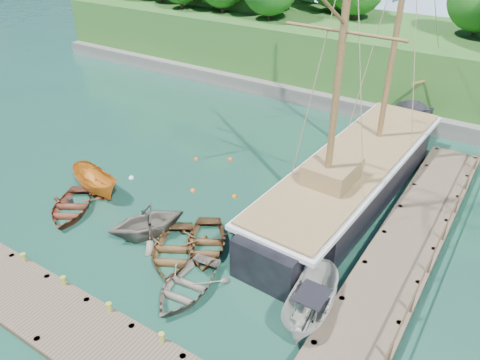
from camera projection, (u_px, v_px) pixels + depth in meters
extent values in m
plane|color=#1A3C2C|center=(156.00, 244.00, 25.30)|extent=(160.00, 160.00, 0.00)
cube|color=#463C2B|center=(85.00, 333.00, 19.42)|extent=(20.00, 3.20, 0.12)
cube|color=#2D2218|center=(86.00, 336.00, 19.50)|extent=(20.00, 3.20, 0.20)
cube|color=#463C2B|center=(408.00, 241.00, 24.66)|extent=(3.20, 24.00, 0.12)
cube|color=#2D2218|center=(408.00, 243.00, 24.74)|extent=(3.20, 24.00, 0.20)
cylinder|color=#2D2218|center=(435.00, 155.00, 33.91)|extent=(0.28, 0.28, 1.10)
cylinder|color=#2D2218|center=(474.00, 165.00, 32.70)|extent=(0.28, 0.28, 1.10)
cylinder|color=olive|center=(27.00, 270.00, 23.51)|extent=(0.26, 0.26, 0.45)
cylinder|color=olive|center=(67.00, 294.00, 22.11)|extent=(0.26, 0.26, 0.45)
cylinder|color=olive|center=(112.00, 320.00, 20.70)|extent=(0.26, 0.26, 0.45)
cylinder|color=olive|center=(163.00, 351.00, 19.30)|extent=(0.26, 0.26, 0.45)
imported|color=#5C2C1C|center=(71.00, 212.00, 27.86)|extent=(5.01, 5.41, 0.91)
imported|color=#665F54|center=(148.00, 235.00, 25.93)|extent=(5.27, 5.46, 2.21)
imported|color=brown|center=(173.00, 256.00, 24.41)|extent=(5.27, 5.77, 0.98)
imported|color=#655E53|center=(187.00, 291.00, 22.23)|extent=(3.72, 4.82, 0.92)
imported|color=#4E311A|center=(206.00, 248.00, 24.96)|extent=(5.02, 5.44, 0.92)
imported|color=orange|center=(98.00, 192.00, 29.74)|extent=(4.72, 2.72, 1.72)
imported|color=silver|center=(310.00, 318.00, 20.82)|extent=(2.55, 5.17, 1.92)
cube|color=black|center=(351.00, 184.00, 29.17)|extent=(5.51, 15.10, 3.09)
cube|color=black|center=(403.00, 131.00, 35.83)|extent=(2.87, 4.80, 2.78)
cube|color=black|center=(280.00, 256.00, 23.25)|extent=(3.55, 3.98, 2.94)
cube|color=silver|center=(354.00, 163.00, 28.39)|extent=(5.77, 19.77, 0.25)
cube|color=brown|center=(355.00, 159.00, 28.26)|extent=(5.31, 19.33, 0.12)
cube|color=brown|center=(332.00, 172.00, 25.73)|extent=(2.55, 3.11, 1.20)
cylinder|color=brown|center=(426.00, 81.00, 36.78)|extent=(0.55, 6.90, 1.69)
cylinder|color=brown|center=(401.00, 7.00, 26.68)|extent=(0.36, 0.36, 16.44)
cylinder|color=brown|center=(342.00, 48.00, 21.70)|extent=(0.36, 0.36, 15.12)
sphere|color=white|center=(131.00, 178.00, 31.22)|extent=(0.36, 0.36, 0.36)
sphere|color=orange|center=(193.00, 191.00, 29.85)|extent=(0.33, 0.33, 0.33)
sphere|color=#D85A04|center=(235.00, 197.00, 29.27)|extent=(0.32, 0.32, 0.32)
sphere|color=silver|center=(279.00, 199.00, 29.10)|extent=(0.37, 0.37, 0.37)
sphere|color=#E6480F|center=(196.00, 160.00, 33.45)|extent=(0.31, 0.31, 0.31)
sphere|color=red|center=(230.00, 160.00, 33.43)|extent=(0.36, 0.36, 0.36)
cube|color=#474744|center=(259.00, 82.00, 45.95)|extent=(50.00, 4.00, 1.40)
cube|color=#24521F|center=(289.00, 44.00, 49.02)|extent=(50.00, 14.00, 6.00)
cube|color=#24521F|center=(204.00, 3.00, 57.41)|extent=(24.00, 12.00, 10.00)
cylinder|color=#382616|center=(215.00, 1.00, 49.55)|extent=(0.36, 0.36, 1.40)
cylinder|color=#382616|center=(222.00, 5.00, 47.71)|extent=(0.36, 0.36, 1.40)
cylinder|color=#382616|center=(355.00, 12.00, 44.99)|extent=(0.36, 0.36, 1.40)
cylinder|color=#382616|center=(273.00, 4.00, 48.26)|extent=(0.36, 0.36, 1.40)
cylinder|color=#382616|center=(336.00, 5.00, 47.91)|extent=(0.36, 0.36, 1.40)
cylinder|color=#382616|center=(269.00, 12.00, 44.87)|extent=(0.36, 0.36, 1.40)
cylinder|color=#382616|center=(475.00, 28.00, 39.31)|extent=(0.36, 0.36, 1.40)
cylinder|color=#382616|center=(263.00, 1.00, 49.67)|extent=(0.36, 0.36, 1.40)
cylinder|color=#382616|center=(182.00, 2.00, 49.39)|extent=(0.36, 0.36, 1.40)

